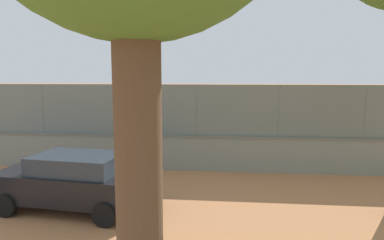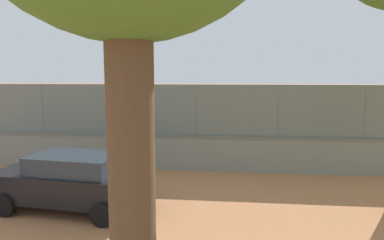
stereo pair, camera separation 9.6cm
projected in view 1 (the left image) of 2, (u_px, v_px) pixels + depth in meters
ground_plane at (211, 127)px, 25.48m from camera, size 260.00×260.00×0.00m
perimeter_wall at (157, 152)px, 14.05m from camera, size 22.49×1.23×1.41m
fence_panel_on_wall at (157, 110)px, 13.83m from camera, size 22.10×0.94×1.98m
player_near_wall_returning at (250, 117)px, 24.04m from camera, size 1.22×0.71×1.56m
player_baseline_waiting at (161, 114)px, 24.74m from camera, size 0.74×1.09×1.72m
sports_ball at (272, 133)px, 22.40m from camera, size 0.21×0.21×0.21m
courtside_bench at (254, 154)px, 14.79m from camera, size 1.61×0.44×0.87m
parked_car_black at (73, 180)px, 9.82m from camera, size 4.33×2.27×1.57m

